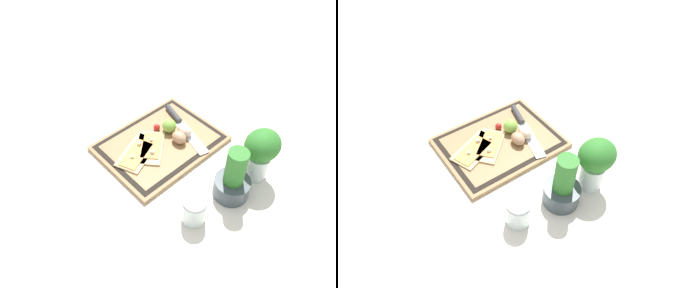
% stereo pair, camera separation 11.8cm
% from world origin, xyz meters
% --- Properties ---
extents(ground_plane, '(6.00, 6.00, 0.00)m').
position_xyz_m(ground_plane, '(0.00, 0.00, 0.00)').
color(ground_plane, silver).
extents(cutting_board, '(0.43, 0.33, 0.02)m').
position_xyz_m(cutting_board, '(0.00, 0.00, 0.01)').
color(cutting_board, '#997047').
rests_on(cutting_board, ground_plane).
extents(pizza_slice_near, '(0.20, 0.15, 0.02)m').
position_xyz_m(pizza_slice_near, '(0.10, -0.01, 0.02)').
color(pizza_slice_near, '#DBBC7F').
rests_on(pizza_slice_near, cutting_board).
extents(pizza_slice_far, '(0.19, 0.18, 0.02)m').
position_xyz_m(pizza_slice_far, '(0.05, 0.00, 0.02)').
color(pizza_slice_far, '#DBBC7F').
rests_on(pizza_slice_far, cutting_board).
extents(knife, '(0.10, 0.28, 0.02)m').
position_xyz_m(knife, '(-0.12, -0.03, 0.03)').
color(knife, silver).
rests_on(knife, cutting_board).
extents(egg_brown, '(0.04, 0.06, 0.04)m').
position_xyz_m(egg_brown, '(-0.05, 0.05, 0.04)').
color(egg_brown, tan).
rests_on(egg_brown, cutting_board).
extents(egg_pink, '(0.04, 0.06, 0.04)m').
position_xyz_m(egg_pink, '(-0.09, 0.04, 0.04)').
color(egg_pink, beige).
rests_on(egg_pink, cutting_board).
extents(lime, '(0.05, 0.05, 0.05)m').
position_xyz_m(lime, '(-0.06, -0.02, 0.05)').
color(lime, '#7FB742').
rests_on(lime, cutting_board).
extents(cherry_tomato_red, '(0.03, 0.03, 0.03)m').
position_xyz_m(cherry_tomato_red, '(-0.03, -0.06, 0.03)').
color(cherry_tomato_red, red).
rests_on(cherry_tomato_red, cutting_board).
extents(herb_pot, '(0.12, 0.12, 0.20)m').
position_xyz_m(herb_pot, '(-0.02, 0.32, 0.07)').
color(herb_pot, '#3D474C').
rests_on(herb_pot, ground_plane).
extents(sauce_jar, '(0.07, 0.07, 0.10)m').
position_xyz_m(sauce_jar, '(0.14, 0.30, 0.04)').
color(sauce_jar, silver).
rests_on(sauce_jar, ground_plane).
extents(herb_glass, '(0.13, 0.11, 0.20)m').
position_xyz_m(herb_glass, '(-0.14, 0.33, 0.12)').
color(herb_glass, silver).
rests_on(herb_glass, ground_plane).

